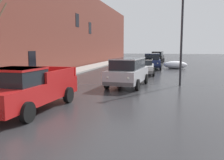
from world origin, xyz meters
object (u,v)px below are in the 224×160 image
Objects in this scene: suv_black_at_far_intersection at (158,56)px; pickup_truck_red_approaching_near_lane at (27,89)px; suv_darkblue_parked_far_down_block at (152,61)px; sedan_green_queued_behind_truck at (151,60)px; suv_silver_parked_kerbside_close at (128,71)px; street_lamp_post at (182,30)px; sedan_white_parked_kerbside_mid at (144,66)px.

pickup_truck_red_approaching_near_lane is at bearing -95.40° from suv_black_at_far_intersection.
sedan_green_queued_behind_truck is at bearing 95.83° from suv_darkblue_parked_far_down_block.
suv_silver_parked_kerbside_close is 13.29m from suv_darkblue_parked_far_down_block.
street_lamp_post is at bearing 52.78° from pickup_truck_red_approaching_near_lane.
street_lamp_post is at bearing -64.24° from sedan_white_parked_kerbside_mid.
suv_darkblue_parked_far_down_block is (0.29, 5.90, 0.23)m from sedan_white_parked_kerbside_mid.
suv_silver_parked_kerbside_close is 4.34m from street_lamp_post.
street_lamp_post is (3.32, 0.99, 2.62)m from suv_silver_parked_kerbside_close.
suv_silver_parked_kerbside_close is 1.24× the size of sedan_green_queued_behind_truck.
pickup_truck_red_approaching_near_lane is at bearing -95.88° from sedan_green_queued_behind_truck.
pickup_truck_red_approaching_near_lane is 1.11× the size of suv_black_at_far_intersection.
pickup_truck_red_approaching_near_lane is 10.55m from street_lamp_post.
street_lamp_post is (2.80, -12.29, 2.62)m from suv_darkblue_parked_far_down_block.
street_lamp_post is (3.08, -6.39, 2.85)m from sedan_white_parked_kerbside_mid.
suv_darkblue_parked_far_down_block is at bearing -89.52° from suv_black_at_far_intersection.
suv_black_at_far_intersection is 26.55m from street_lamp_post.
street_lamp_post reaches higher than suv_silver_parked_kerbside_close.
suv_silver_parked_kerbside_close is 1.09× the size of suv_darkblue_parked_far_down_block.
suv_darkblue_parked_far_down_block reaches higher than sedan_white_parked_kerbside_mid.
suv_darkblue_parked_far_down_block is 0.70× the size of street_lamp_post.
suv_darkblue_parked_far_down_block is (3.37, 20.41, 0.11)m from pickup_truck_red_approaching_near_lane.
sedan_white_parked_kerbside_mid is 0.93× the size of suv_black_at_far_intersection.
suv_black_at_far_intersection is at bearing 90.48° from suv_darkblue_parked_far_down_block.
pickup_truck_red_approaching_near_lane is 26.73m from sedan_green_queued_behind_truck.
pickup_truck_red_approaching_near_lane is 1.09× the size of suv_silver_parked_kerbside_close.
sedan_white_parked_kerbside_mid is 1.13× the size of sedan_green_queued_behind_truck.
pickup_truck_red_approaching_near_lane is at bearing -102.00° from sedan_white_parked_kerbside_mid.
sedan_green_queued_behind_truck is 7.81m from suv_black_at_far_intersection.
street_lamp_post is at bearing -83.67° from suv_black_at_far_intersection.
suv_silver_parked_kerbside_close is at bearing 68.22° from pickup_truck_red_approaching_near_lane.
suv_darkblue_parked_far_down_block is at bearing 87.23° from sedan_white_parked_kerbside_mid.
pickup_truck_red_approaching_near_lane is 1.35× the size of sedan_green_queued_behind_truck.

